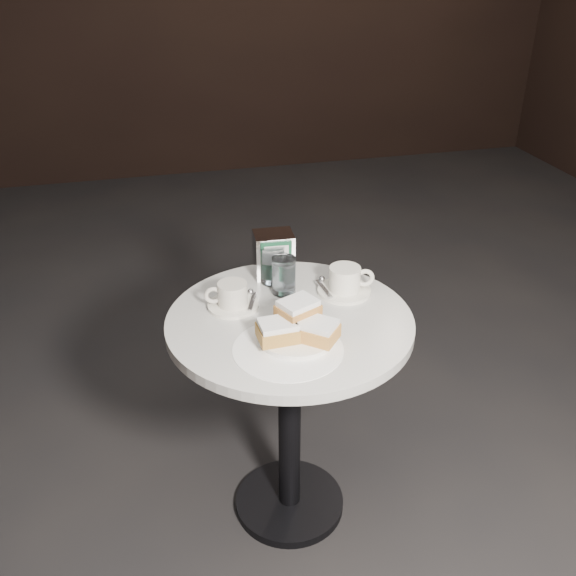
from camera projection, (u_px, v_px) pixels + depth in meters
The scene contains 9 objects.
ground at pixel (289, 505), 2.17m from camera, with size 7.00×7.00×0.00m, color black.
cafe_table at pixel (290, 374), 1.90m from camera, with size 0.70×0.70×0.74m.
sugar_spill at pixel (288, 349), 1.67m from camera, with size 0.29×0.29×0.00m, color white.
beignet_plate at pixel (297, 328), 1.69m from camera, with size 0.25×0.25×0.10m.
coffee_cup_left at pixel (232, 297), 1.84m from camera, with size 0.16×0.16×0.08m.
coffee_cup_right at pixel (345, 282), 1.92m from camera, with size 0.19×0.19×0.08m.
water_glass_left at pixel (272, 265), 1.96m from camera, with size 0.08×0.08×0.12m.
water_glass_right at pixel (284, 276), 1.91m from camera, with size 0.07×0.07×0.12m.
napkin_dispenser at pixel (274, 254), 2.00m from camera, with size 0.13×0.11×0.14m.
Camera 1 is at (-0.38, -1.49, 1.70)m, focal length 40.00 mm.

